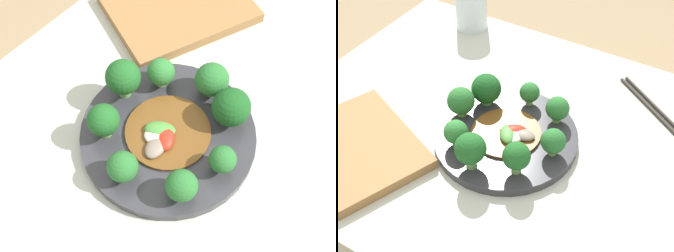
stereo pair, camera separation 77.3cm
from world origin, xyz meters
TOP-DOWN VIEW (x-y plane):
  - table at (0.00, 0.00)m, footprint 0.91×0.69m
  - plate at (-0.01, 0.02)m, footprint 0.27×0.27m
  - broccoli_southeast at (0.07, -0.03)m, footprint 0.06×0.06m
  - broccoli_north at (0.00, 0.12)m, footprint 0.06×0.06m
  - broccoli_west at (-0.11, 0.02)m, footprint 0.05×0.05m
  - broccoli_southwest at (-0.08, -0.06)m, footprint 0.05×0.05m
  - broccoli_northeast at (0.05, 0.09)m, footprint 0.04×0.04m
  - broccoli_northwest at (-0.07, 0.09)m, footprint 0.05×0.05m
  - broccoli_south at (-0.01, -0.08)m, footprint 0.04×0.04m
  - broccoli_east at (0.09, 0.02)m, footprint 0.05×0.05m
  - stirfry_center at (-0.02, 0.02)m, footprint 0.13×0.13m
  - cutting_board at (0.21, 0.18)m, footprint 0.30×0.27m

SIDE VIEW (x-z plane):
  - table at x=0.00m, z-range 0.00..0.75m
  - plate at x=-0.01m, z-range 0.75..0.77m
  - cutting_board at x=0.21m, z-range 0.75..0.77m
  - stirfry_center at x=-0.02m, z-range 0.77..0.79m
  - broccoli_south at x=-0.01m, z-range 0.78..0.82m
  - broccoli_northeast at x=0.05m, z-range 0.77..0.83m
  - broccoli_west at x=-0.11m, z-range 0.77..0.83m
  - broccoli_southwest at x=-0.08m, z-range 0.77..0.83m
  - broccoli_east at x=0.09m, z-range 0.77..0.84m
  - broccoli_southeast at x=0.07m, z-range 0.77..0.84m
  - broccoli_northwest at x=-0.07m, z-range 0.78..0.84m
  - broccoli_north at x=0.00m, z-range 0.78..0.85m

